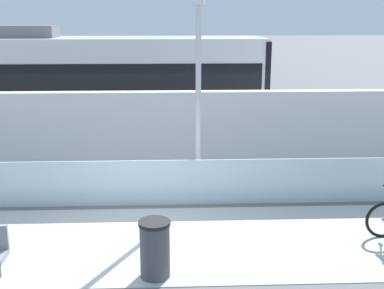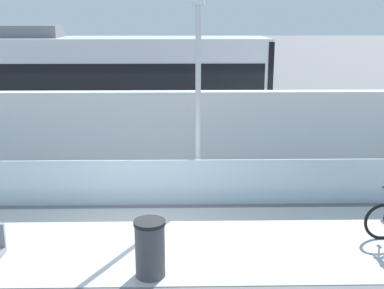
% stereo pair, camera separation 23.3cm
% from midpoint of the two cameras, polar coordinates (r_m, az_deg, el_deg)
% --- Properties ---
extents(ground_plane, '(200.00, 200.00, 0.00)m').
position_cam_midpoint_polar(ground_plane, '(9.32, -5.72, -11.23)').
color(ground_plane, slate).
extents(bike_path_deck, '(32.00, 3.20, 0.01)m').
position_cam_midpoint_polar(bike_path_deck, '(9.31, -5.72, -11.19)').
color(bike_path_deck, beige).
rests_on(bike_path_deck, ground).
extents(glass_parapet, '(32.00, 0.05, 1.03)m').
position_cam_midpoint_polar(glass_parapet, '(10.82, -5.04, -4.47)').
color(glass_parapet, silver).
rests_on(glass_parapet, ground).
extents(concrete_barrier_wall, '(32.00, 0.36, 2.27)m').
position_cam_midpoint_polar(concrete_barrier_wall, '(12.37, -4.56, 1.00)').
color(concrete_barrier_wall, silver).
rests_on(concrete_barrier_wall, ground).
extents(tram_rail_near, '(32.00, 0.08, 0.01)m').
position_cam_midpoint_polar(tram_rail_near, '(15.06, -3.93, -0.94)').
color(tram_rail_near, '#595654').
rests_on(tram_rail_near, ground).
extents(tram_rail_far, '(32.00, 0.08, 0.01)m').
position_cam_midpoint_polar(tram_rail_far, '(16.44, -3.70, 0.42)').
color(tram_rail_far, '#595654').
rests_on(tram_rail_far, ground).
extents(tram, '(11.06, 2.54, 3.81)m').
position_cam_midpoint_polar(tram, '(15.61, -11.60, 6.45)').
color(tram, silver).
rests_on(tram, ground).
extents(lamp_post_antenna, '(0.28, 0.28, 5.20)m').
position_cam_midpoint_polar(lamp_post_antenna, '(10.54, 1.38, 10.52)').
color(lamp_post_antenna, gray).
rests_on(lamp_post_antenna, ground).
extents(trash_bin, '(0.51, 0.51, 0.96)m').
position_cam_midpoint_polar(trash_bin, '(7.96, -4.08, -12.06)').
color(trash_bin, '#47474C').
rests_on(trash_bin, ground).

